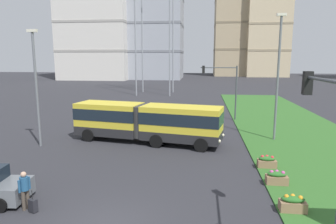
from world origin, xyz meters
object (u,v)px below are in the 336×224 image
object	(u,v)px
rolling_suitcase	(33,205)
streetlight_median	(278,73)
flower_planter_2	(267,162)
pedestrian_crossing	(25,188)
articulated_bus	(147,122)
streetlight_left	(36,84)
apartment_tower_centre	(237,12)
traffic_light_far_right	(224,83)
traffic_light_near_right	(327,143)
car_white_van	(115,111)
flower_planter_0	(293,203)
apartment_tower_eastcentre	(268,1)
flower_planter_1	(277,177)

from	to	relation	value
rolling_suitcase	streetlight_median	size ratio (longest dim) A/B	0.10
rolling_suitcase	flower_planter_2	xyz separation A→B (m)	(11.12, 6.61, 0.11)
pedestrian_crossing	articulated_bus	bearing A→B (deg)	73.85
streetlight_left	apartment_tower_centre	bearing A→B (deg)	76.35
traffic_light_far_right	pedestrian_crossing	bearing A→B (deg)	-115.20
pedestrian_crossing	rolling_suitcase	world-z (taller)	pedestrian_crossing
traffic_light_far_right	apartment_tower_centre	xyz separation A→B (m)	(10.29, 90.06, 19.88)
streetlight_median	traffic_light_far_right	bearing A→B (deg)	114.14
traffic_light_far_right	traffic_light_near_right	size ratio (longest dim) A/B	0.95
car_white_van	traffic_light_far_right	bearing A→B (deg)	1.57
traffic_light_far_right	apartment_tower_centre	world-z (taller)	apartment_tower_centre
flower_planter_0	streetlight_left	size ratio (longest dim) A/B	0.13
streetlight_median	apartment_tower_eastcentre	size ratio (longest dim) A/B	0.18
flower_planter_0	traffic_light_far_right	bearing A→B (deg)	94.79
flower_planter_0	apartment_tower_centre	size ratio (longest dim) A/B	0.02
car_white_van	flower_planter_1	bearing A→B (deg)	-50.93
streetlight_left	streetlight_median	distance (m)	18.38
flower_planter_0	flower_planter_1	xyz separation A→B (m)	(0.00, 2.88, 0.00)
pedestrian_crossing	apartment_tower_eastcentre	size ratio (longest dim) A/B	0.03
flower_planter_0	flower_planter_1	size ratio (longest dim) A/B	1.00
flower_planter_1	traffic_light_near_right	bearing A→B (deg)	-93.38
traffic_light_near_right	flower_planter_1	bearing A→B (deg)	86.62
articulated_bus	streetlight_median	world-z (taller)	streetlight_median
pedestrian_crossing	rolling_suitcase	distance (m)	0.85
car_white_van	flower_planter_1	size ratio (longest dim) A/B	4.05
pedestrian_crossing	apartment_tower_eastcentre	distance (m)	114.37
streetlight_left	streetlight_median	bearing A→B (deg)	11.66
pedestrian_crossing	rolling_suitcase	bearing A→B (deg)	-23.96
car_white_van	traffic_light_far_right	xyz separation A→B (m)	(11.96, 0.33, 3.26)
apartment_tower_eastcentre	flower_planter_2	bearing A→B (deg)	-100.66
pedestrian_crossing	flower_planter_1	size ratio (longest dim) A/B	1.58
rolling_suitcase	flower_planter_2	size ratio (longest dim) A/B	0.88
rolling_suitcase	apartment_tower_eastcentre	bearing A→B (deg)	74.34
flower_planter_0	apartment_tower_eastcentre	bearing A→B (deg)	79.87
apartment_tower_centre	apartment_tower_eastcentre	size ratio (longest dim) A/B	0.88
flower_planter_2	traffic_light_far_right	distance (m)	15.15
flower_planter_1	apartment_tower_eastcentre	size ratio (longest dim) A/B	0.02
flower_planter_2	streetlight_median	world-z (taller)	streetlight_median
traffic_light_near_right	apartment_tower_eastcentre	size ratio (longest dim) A/B	0.11
rolling_suitcase	streetlight_median	bearing A→B (deg)	45.51
pedestrian_crossing	car_white_van	bearing A→B (deg)	95.68
articulated_bus	streetlight_median	bearing A→B (deg)	9.31
apartment_tower_eastcentre	apartment_tower_centre	bearing A→B (deg)	158.60
pedestrian_crossing	flower_planter_2	bearing A→B (deg)	28.99
streetlight_left	apartment_tower_eastcentre	distance (m)	106.21
flower_planter_2	apartment_tower_centre	xyz separation A→B (m)	(8.61, 104.68, 23.47)
pedestrian_crossing	flower_planter_2	size ratio (longest dim) A/B	1.58
flower_planter_2	car_white_van	bearing A→B (deg)	133.64
apartment_tower_centre	traffic_light_far_right	bearing A→B (deg)	-96.52
flower_planter_2	traffic_light_near_right	distance (m)	10.01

